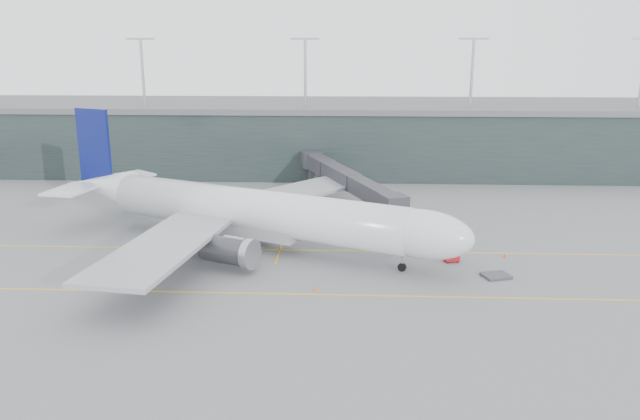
{
  "coord_description": "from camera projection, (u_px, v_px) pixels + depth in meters",
  "views": [
    {
      "loc": [
        14.61,
        -86.78,
        27.67
      ],
      "look_at": [
        10.63,
        -4.0,
        5.87
      ],
      "focal_mm": 35.0,
      "sensor_mm": 36.0,
      "label": 1
    }
  ],
  "objects": [
    {
      "name": "main_aircraft",
      "position": [
        252.0,
        212.0,
        87.67
      ],
      "size": [
        62.04,
        57.15,
        18.27
      ],
      "rotation": [
        0.0,
        0.0,
        -0.42
      ],
      "color": "silver",
      "rests_on": "ground"
    },
    {
      "name": "terminal",
      "position": [
        287.0,
        135.0,
        145.63
      ],
      "size": [
        240.0,
        36.0,
        29.0
      ],
      "color": "#1F2A2A",
      "rests_on": "ground"
    },
    {
      "name": "cone_wing_port",
      "position": [
        303.0,
        218.0,
        102.13
      ],
      "size": [
        0.48,
        0.48,
        0.76
      ],
      "primitive_type": "cone",
      "color": "#D2450B",
      "rests_on": "ground"
    },
    {
      "name": "uld_c",
      "position": [
        257.0,
        217.0,
        100.52
      ],
      "size": [
        2.74,
        2.5,
        2.02
      ],
      "rotation": [
        0.0,
        0.0,
        0.4
      ],
      "color": "#333438",
      "rests_on": "ground"
    },
    {
      "name": "gse_cart",
      "position": [
        451.0,
        256.0,
        82.48
      ],
      "size": [
        2.18,
        1.69,
        1.31
      ],
      "rotation": [
        0.0,
        0.0,
        0.26
      ],
      "color": "#AF0C15",
      "rests_on": "ground"
    },
    {
      "name": "uld_a",
      "position": [
        225.0,
        215.0,
        101.37
      ],
      "size": [
        2.69,
        2.42,
        2.02
      ],
      "rotation": [
        0.0,
        0.0,
        -0.34
      ],
      "color": "#333438",
      "rests_on": "ground"
    },
    {
      "name": "cone_wing_stbd",
      "position": [
        315.0,
        288.0,
        72.66
      ],
      "size": [
        0.48,
        0.48,
        0.76
      ],
      "primitive_type": "cone",
      "color": "#E65B0C",
      "rests_on": "ground"
    },
    {
      "name": "baggage_dolly",
      "position": [
        496.0,
        276.0,
        77.11
      ],
      "size": [
        3.82,
        3.41,
        0.32
      ],
      "primitive_type": "cube",
      "rotation": [
        0.0,
        0.0,
        0.31
      ],
      "color": "#3A3A3F",
      "rests_on": "ground"
    },
    {
      "name": "jet_bridge",
      "position": [
        350.0,
        174.0,
        113.14
      ],
      "size": [
        19.32,
        43.4,
        6.89
      ],
      "rotation": [
        0.0,
        0.0,
        0.37
      ],
      "color": "#302F35",
      "rests_on": "ground"
    },
    {
      "name": "taxiline_a",
      "position": [
        245.0,
        249.0,
        87.68
      ],
      "size": [
        160.0,
        0.25,
        0.02
      ],
      "primitive_type": "cube",
      "color": "yellow",
      "rests_on": "ground"
    },
    {
      "name": "cone_tail",
      "position": [
        171.0,
        263.0,
        81.01
      ],
      "size": [
        0.42,
        0.42,
        0.66
      ],
      "primitive_type": "cone",
      "color": "red",
      "rests_on": "ground"
    },
    {
      "name": "ground",
      "position": [
        249.0,
        241.0,
        91.55
      ],
      "size": [
        320.0,
        320.0,
        0.0
      ],
      "primitive_type": "plane",
      "color": "slate",
      "rests_on": "ground"
    },
    {
      "name": "uld_b",
      "position": [
        252.0,
        212.0,
        103.33
      ],
      "size": [
        2.48,
        2.19,
        1.91
      ],
      "rotation": [
        0.0,
        0.0,
        -0.28
      ],
      "color": "#333438",
      "rests_on": "ground"
    },
    {
      "name": "taxiline_b",
      "position": [
        222.0,
        293.0,
        72.22
      ],
      "size": [
        160.0,
        0.25,
        0.02
      ],
      "primitive_type": "cube",
      "color": "yellow",
      "rests_on": "ground"
    },
    {
      "name": "taxiline_lead_main",
      "position": [
        295.0,
        207.0,
        110.63
      ],
      "size": [
        0.25,
        60.0,
        0.02
      ],
      "primitive_type": "cube",
      "color": "yellow",
      "rests_on": "ground"
    },
    {
      "name": "cone_nose",
      "position": [
        505.0,
        255.0,
        84.26
      ],
      "size": [
        0.39,
        0.39,
        0.62
      ],
      "primitive_type": "cone",
      "color": "#E83B0C",
      "rests_on": "ground"
    }
  ]
}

